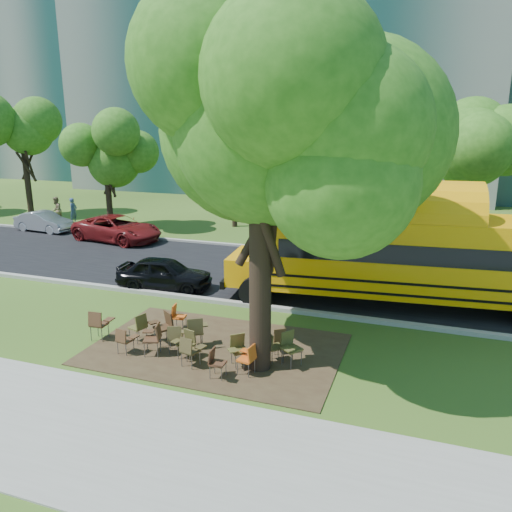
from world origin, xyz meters
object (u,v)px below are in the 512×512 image
at_px(chair_2, 176,336).
at_px(bg_car_red, 117,229).
at_px(chair_1, 125,338).
at_px(chair_9, 164,324).
at_px(chair_4, 190,349).
at_px(chair_6, 248,356).
at_px(bg_car_silver, 44,222).
at_px(pedestrian_a, 73,211).
at_px(chair_8, 139,325).
at_px(chair_12, 290,345).
at_px(chair_10, 177,315).
at_px(chair_14, 154,336).
at_px(black_car, 164,273).
at_px(chair_5, 238,347).
at_px(main_tree, 261,131).
at_px(chair_3, 186,341).
at_px(chair_0, 99,322).
at_px(chair_13, 280,338).
at_px(chair_15, 216,361).
at_px(pedestrian_b, 56,210).
at_px(chair_11, 196,329).
at_px(school_bus, 432,257).

bearing_deg(chair_2, bg_car_red, 108.39).
relative_size(chair_1, chair_9, 0.82).
relative_size(chair_2, chair_4, 0.96).
xyz_separation_m(chair_6, bg_car_silver, (-17.47, 12.39, 0.09)).
relative_size(chair_2, pedestrian_a, 0.51).
height_order(chair_8, chair_12, chair_12).
relative_size(chair_10, chair_14, 0.88).
bearing_deg(black_car, chair_6, -140.51).
xyz_separation_m(chair_5, chair_9, (-2.55, 0.62, 0.05)).
relative_size(main_tree, chair_5, 11.15).
relative_size(chair_3, bg_car_red, 0.16).
height_order(chair_0, chair_13, chair_0).
xyz_separation_m(chair_4, chair_15, (0.87, -0.31, -0.05)).
xyz_separation_m(chair_12, pedestrian_b, (-19.48, 13.99, 0.27)).
height_order(chair_8, chair_9, chair_9).
height_order(chair_2, bg_car_red, bg_car_red).
height_order(chair_5, chair_15, chair_5).
relative_size(chair_1, pedestrian_a, 0.47).
height_order(chair_8, pedestrian_a, pedestrian_a).
height_order(chair_11, chair_12, chair_11).
xyz_separation_m(school_bus, chair_2, (-6.59, -6.08, -1.32)).
xyz_separation_m(chair_4, bg_car_silver, (-15.89, 12.53, 0.07)).
bearing_deg(black_car, chair_13, -129.82).
bearing_deg(bg_car_red, chair_4, -129.48).
relative_size(chair_0, chair_13, 1.21).
distance_m(chair_3, chair_6, 1.93).
height_order(chair_5, chair_13, chair_5).
height_order(chair_4, chair_14, chair_14).
bearing_deg(chair_10, chair_2, 17.68).
height_order(chair_12, pedestrian_a, pedestrian_a).
bearing_deg(chair_8, chair_11, -68.20).
bearing_deg(chair_9, chair_3, -178.74).
bearing_deg(chair_6, chair_8, 86.97).
distance_m(chair_12, chair_15, 2.03).
distance_m(chair_2, pedestrian_a, 20.97).
xyz_separation_m(chair_6, bg_car_red, (-11.90, 11.69, 0.20)).
height_order(chair_9, chair_12, chair_9).
bearing_deg(chair_6, main_tree, -12.32).
distance_m(school_bus, chair_10, 8.75).
height_order(chair_1, chair_5, chair_5).
distance_m(chair_3, chair_12, 2.81).
bearing_deg(chair_6, chair_0, 93.38).
xyz_separation_m(chair_0, chair_15, (4.18, -0.96, -0.09)).
xyz_separation_m(school_bus, bg_car_silver, (-21.71, 5.79, -1.24)).
xyz_separation_m(chair_10, bg_car_silver, (-14.40, 10.41, 0.10)).
bearing_deg(chair_15, chair_12, 128.26).
bearing_deg(chair_13, chair_3, 171.92).
xyz_separation_m(chair_13, chair_15, (-1.10, -1.89, 0.01)).
xyz_separation_m(chair_11, chair_13, (2.33, 0.49, -0.12)).
relative_size(chair_4, pedestrian_a, 0.53).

